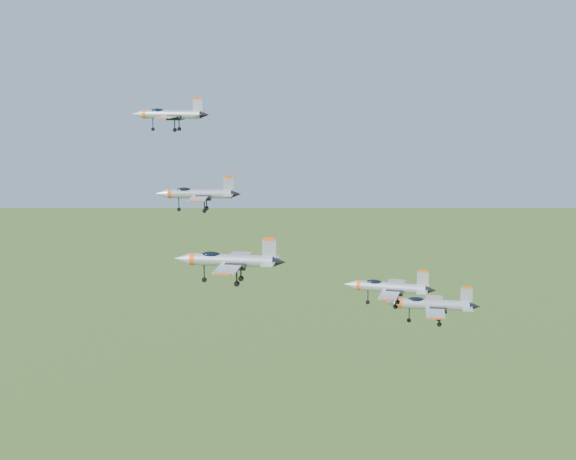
{
  "coord_description": "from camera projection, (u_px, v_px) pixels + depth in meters",
  "views": [
    {
      "loc": [
        -7.72,
        -101.92,
        167.62
      ],
      "look_at": [
        -2.49,
        -2.08,
        147.79
      ],
      "focal_mm": 50.0,
      "sensor_mm": 36.0,
      "label": 1
    }
  ],
  "objects": [
    {
      "name": "jet_lead",
      "position": [
        169.0,
        114.0,
        114.53
      ],
      "size": [
        11.53,
        9.72,
        3.1
      ],
      "rotation": [
        0.0,
        0.0,
        -0.22
      ],
      "color": "#A7ACB4"
    },
    {
      "name": "jet_left_high",
      "position": [
        197.0,
        194.0,
        97.88
      ],
      "size": [
        10.62,
        8.81,
        2.84
      ],
      "rotation": [
        0.0,
        0.0,
        -0.09
      ],
      "color": "#A7ACB4"
    },
    {
      "name": "jet_right_high",
      "position": [
        228.0,
        260.0,
        84.83
      ],
      "size": [
        12.13,
        10.2,
        3.26
      ],
      "rotation": [
        0.0,
        0.0,
        -0.2
      ],
      "color": "#A7ACB4"
    },
    {
      "name": "jet_left_low",
      "position": [
        430.0,
        304.0,
        116.57
      ],
      "size": [
        13.9,
        11.7,
        3.74
      ],
      "rotation": [
        0.0,
        0.0,
        -0.21
      ],
      "color": "#A7ACB4"
    },
    {
      "name": "jet_right_low",
      "position": [
        388.0,
        287.0,
        96.03
      ],
      "size": [
        10.99,
        9.38,
        3.01
      ],
      "rotation": [
        0.0,
        0.0,
        -0.32
      ],
      "color": "#A7ACB4"
    }
  ]
}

